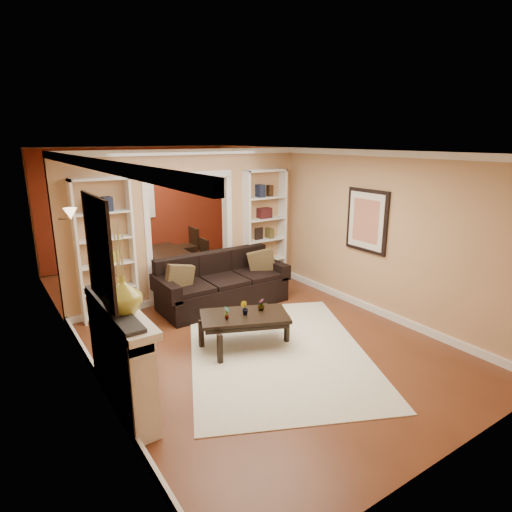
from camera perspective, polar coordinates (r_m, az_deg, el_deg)
floor at (r=7.23m, az=-4.42°, el=-8.05°), size 8.00×8.00×0.00m
ceiling at (r=6.64m, az=-4.92°, el=13.85°), size 8.00×8.00×0.00m
wall_back at (r=10.43m, az=-15.52°, el=6.47°), size 8.00×0.00×8.00m
wall_front at (r=3.99m, az=25.03°, el=-8.65°), size 8.00×0.00×8.00m
wall_left at (r=6.08m, az=-23.49°, el=-0.43°), size 0.00×8.00×8.00m
wall_right at (r=8.12m, az=9.38°, el=4.39°), size 0.00×8.00×8.00m
partition_wall at (r=7.86m, az=-8.94°, el=4.04°), size 4.50×0.15×2.70m
red_back_panel at (r=10.41m, az=-15.46°, el=6.29°), size 4.44×0.04×2.64m
dining_window at (r=10.34m, az=-15.48°, el=7.52°), size 0.78×0.03×0.98m
area_rug at (r=6.15m, az=2.84°, el=-12.44°), size 3.55×4.02×0.01m
sofa at (r=7.56m, az=-4.47°, el=-3.34°), size 2.31×1.00×0.90m
pillow_left at (r=7.13m, az=-10.17°, el=-2.85°), size 0.47×0.16×0.46m
pillow_right at (r=7.88m, az=0.76°, el=-0.78°), size 0.48×0.34×0.47m
coffee_table at (r=6.21m, az=-1.53°, el=-9.80°), size 1.39×1.10×0.47m
plant_left at (r=5.94m, az=-3.92°, el=-7.57°), size 0.12×0.12×0.19m
plant_center at (r=6.07m, az=-1.56°, el=-6.97°), size 0.13×0.14×0.20m
plant_right at (r=6.22m, az=0.69°, el=-6.51°), size 0.13×0.13×0.18m
bookshelf_left at (r=7.24m, az=-19.46°, el=0.74°), size 0.90×0.30×2.30m
bookshelf_right at (r=8.51m, az=1.11°, el=3.73°), size 0.90×0.30×2.30m
fireplace at (r=5.01m, az=-17.35°, el=-12.65°), size 0.32×1.70×1.16m
vase at (r=4.51m, az=-17.34°, el=-4.99°), size 0.42×0.42×0.40m
mirror at (r=4.55m, az=-20.26°, el=0.73°), size 0.03×0.95×1.10m
wall_sconce at (r=6.53m, az=-24.00°, el=4.87°), size 0.18×0.18×0.22m
framed_art at (r=7.37m, az=14.52°, el=4.56°), size 0.04×0.85×1.05m
dining_table at (r=9.51m, az=-11.75°, el=-0.86°), size 1.49×0.83×0.52m
dining_chair_nw at (r=9.00m, az=-14.32°, el=-0.71°), size 0.44×0.44×0.89m
dining_chair_ne at (r=9.42m, az=-8.00°, el=-0.04°), size 0.47×0.47×0.77m
dining_chair_sw at (r=9.55m, az=-15.54°, el=0.12°), size 0.52×0.52×0.89m
dining_chair_se at (r=9.93m, az=-9.54°, el=1.15°), size 0.47×0.47×0.92m
chandelier at (r=9.13m, az=-13.17°, el=9.66°), size 0.50×0.50×0.30m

